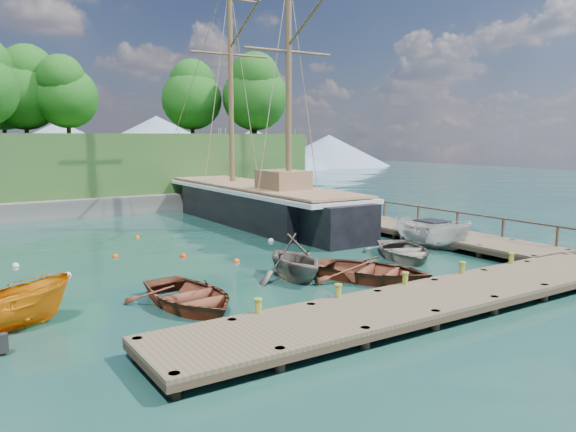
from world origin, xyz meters
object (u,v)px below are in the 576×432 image
object	(u,v)px
rowboat_0	(189,307)
schooner	(258,207)
rowboat_3	(404,258)
motorboat_orange	(0,333)
rowboat_1	(294,279)
cabin_boat_white	(431,248)
rowboat_2	(371,280)

from	to	relation	value
rowboat_0	schooner	distance (m)	18.83
rowboat_3	motorboat_orange	bearing A→B (deg)	-151.47
rowboat_1	cabin_boat_white	distance (m)	9.77
motorboat_orange	rowboat_2	bearing A→B (deg)	-101.36
rowboat_1	rowboat_3	distance (m)	6.67
motorboat_orange	rowboat_0	bearing A→B (deg)	-102.26
rowboat_2	motorboat_orange	bearing A→B (deg)	145.46
cabin_boat_white	rowboat_1	bearing A→B (deg)	179.69
rowboat_1	rowboat_2	world-z (taller)	rowboat_1
schooner	motorboat_orange	bearing A→B (deg)	-139.76
motorboat_orange	cabin_boat_white	size ratio (longest dim) A/B	0.93
rowboat_3	rowboat_2	bearing A→B (deg)	-125.03
cabin_boat_white	motorboat_orange	bearing A→B (deg)	176.22
schooner	rowboat_1	bearing A→B (deg)	-113.98
motorboat_orange	schooner	xyz separation A→B (m)	(17.11, 14.33, 1.09)
motorboat_orange	cabin_boat_white	distance (m)	20.62
rowboat_2	motorboat_orange	world-z (taller)	motorboat_orange
cabin_boat_white	schooner	size ratio (longest dim) A/B	0.17
rowboat_3	motorboat_orange	world-z (taller)	motorboat_orange
motorboat_orange	cabin_boat_white	world-z (taller)	cabin_boat_white
rowboat_0	schooner	bearing A→B (deg)	48.78
rowboat_1	rowboat_3	bearing A→B (deg)	9.77
rowboat_2	motorboat_orange	size ratio (longest dim) A/B	1.18
rowboat_1	motorboat_orange	size ratio (longest dim) A/B	0.90
rowboat_1	schooner	xyz separation A→B (m)	(6.24, 13.83, 1.09)
rowboat_0	schooner	world-z (taller)	schooner
rowboat_1	motorboat_orange	xyz separation A→B (m)	(-10.87, -0.50, 0.00)
rowboat_1	rowboat_2	distance (m)	3.12
rowboat_0	rowboat_1	bearing A→B (deg)	8.78
cabin_boat_white	rowboat_2	bearing A→B (deg)	-163.99
rowboat_3	motorboat_orange	distance (m)	17.55
rowboat_0	motorboat_orange	size ratio (longest dim) A/B	1.14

